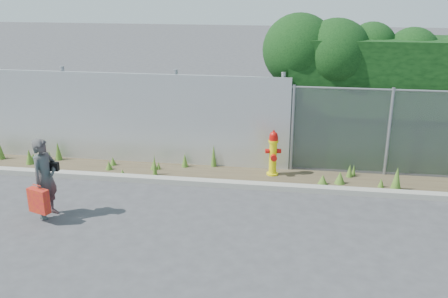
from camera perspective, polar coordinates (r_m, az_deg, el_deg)
ground at (r=9.27m, az=0.55°, el=-8.76°), size 80.00×80.00×0.00m
curb at (r=10.86m, az=1.89°, el=-4.09°), size 16.00×0.22×0.12m
weed_strip at (r=11.57m, az=-2.51°, el=-2.32°), size 16.00×1.21×0.55m
corrugated_fence at (r=12.38m, az=-12.49°, el=3.52°), size 8.50×0.21×2.30m
chainlink_fence at (r=12.01m, az=23.24°, el=1.55°), size 6.50×0.07×2.05m
hedge at (r=12.75m, az=23.20°, el=7.17°), size 7.95×2.10×3.80m
fire_hydrant at (r=11.37m, az=5.62°, el=-0.56°), size 0.36×0.32×1.08m
woman at (r=9.91m, az=-19.76°, el=-3.14°), size 0.50×0.64×1.54m
red_tote_bag at (r=9.81m, az=-20.40°, el=-5.55°), size 0.42×0.15×0.55m
black_shoulder_bag at (r=9.93m, az=-18.95°, el=-1.90°), size 0.22×0.09×0.16m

